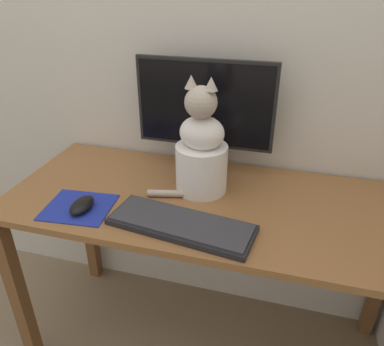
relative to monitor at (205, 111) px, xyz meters
name	(u,v)px	position (x,y,z in m)	size (l,w,h in m)	color
ground_plane	(207,343)	(0.08, -0.21, -1.01)	(12.00, 12.00, 0.00)	#847056
wall_back	(235,37)	(0.08, 0.13, 0.24)	(7.00, 0.04, 2.50)	beige
desk	(210,224)	(0.08, -0.21, -0.36)	(1.45, 0.61, 0.76)	brown
monitor	(205,111)	(0.00, 0.00, 0.00)	(0.52, 0.17, 0.44)	black
keyboard	(181,224)	(0.02, -0.39, -0.24)	(0.47, 0.22, 0.02)	black
mousepad_left	(79,207)	(-0.34, -0.38, -0.25)	(0.24, 0.21, 0.00)	#1E2D9E
computer_mouse_left	(82,205)	(-0.32, -0.39, -0.23)	(0.06, 0.11, 0.04)	black
cat	(201,151)	(0.03, -0.15, -0.09)	(0.28, 0.21, 0.42)	white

